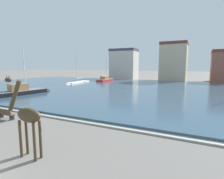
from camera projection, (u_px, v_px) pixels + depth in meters
The scene contains 11 objects.
harbor_water at pixel (149, 90), 32.65m from camera, with size 86.10×40.79×0.30m, color #334C60.
quay_edge_coping at pixel (85, 122), 14.27m from camera, with size 86.10×0.50×0.12m, color #ADA89E.
giraffe_statue at pixel (27, 116), 8.67m from camera, with size 2.35×0.57×4.10m.
sailboat_white at pixel (77, 83), 43.14m from camera, with size 2.28×9.25×8.02m.
sailboat_red at pixel (106, 80), 49.21m from camera, with size 2.14×7.44×6.30m.
sailboat_black at pixel (26, 92), 26.91m from camera, with size 3.52×8.26×7.01m.
mooring_bollard at pixel (35, 112), 16.49m from camera, with size 0.24×0.24×0.50m, color #232326.
park_bench at pixel (5, 114), 15.15m from camera, with size 1.80×0.44×0.92m.
townhouse_corner_house at pixel (124, 64), 60.16m from camera, with size 8.78×5.78×10.08m.
townhouse_narrow_midrow at pixel (174, 62), 52.07m from camera, with size 7.36×7.39×11.21m.
townhouse_wide_warehouse at pixel (223, 66), 48.95m from camera, with size 5.97×6.49×8.84m.
Camera 1 is at (7.99, -2.39, 4.57)m, focal length 28.47 mm.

